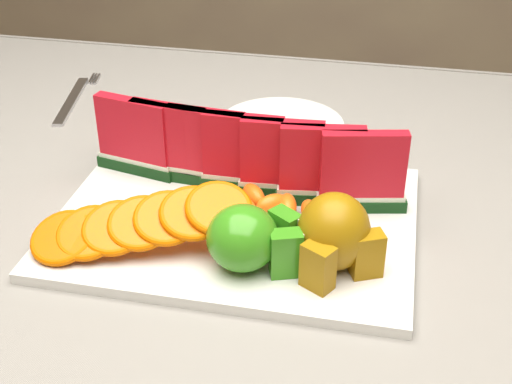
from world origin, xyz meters
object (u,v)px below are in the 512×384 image
at_px(fork, 74,99).
at_px(platter, 236,221).
at_px(apple_cluster, 250,239).
at_px(pear_cluster, 335,235).
at_px(side_plate, 281,126).

bearing_deg(fork, platter, -40.99).
height_order(platter, apple_cluster, apple_cluster).
height_order(platter, fork, platter).
bearing_deg(pear_cluster, fork, 141.63).
relative_size(platter, fork, 2.05).
relative_size(side_plate, fork, 1.22).
relative_size(platter, apple_cluster, 3.78).
distance_m(apple_cluster, fork, 0.52).
bearing_deg(side_plate, pear_cluster, -70.78).
height_order(pear_cluster, fork, pear_cluster).
height_order(apple_cluster, side_plate, apple_cluster).
relative_size(platter, pear_cluster, 4.02).
height_order(platter, pear_cluster, pear_cluster).
bearing_deg(apple_cluster, platter, 112.27).
xyz_separation_m(pear_cluster, fork, (-0.44, 0.35, -0.05)).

